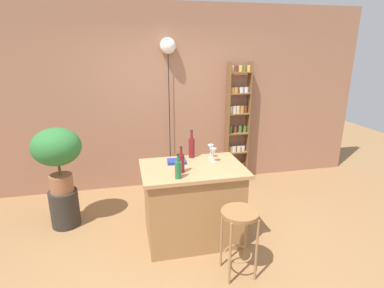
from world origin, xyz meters
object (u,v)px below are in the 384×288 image
at_px(bar_stool, 239,227).
at_px(pendant_globe_light, 168,48).
at_px(potted_plant, 57,151).
at_px(cookbook, 177,161).
at_px(bottle_spirits_clear, 181,163).
at_px(wine_glass_center, 213,152).
at_px(bottle_olive_oil, 178,169).
at_px(spice_shelf, 238,122).
at_px(bottle_wine_red, 192,147).
at_px(plant_stool, 65,208).
at_px(wine_glass_left, 211,148).

bearing_deg(bar_stool, pendant_globe_light, 98.03).
distance_m(potted_plant, cookbook, 1.43).
height_order(bottle_spirits_clear, cookbook, bottle_spirits_clear).
height_order(wine_glass_center, pendant_globe_light, pendant_globe_light).
relative_size(bottle_spirits_clear, bottle_olive_oil, 1.11).
bearing_deg(spice_shelf, wine_glass_center, -120.75).
xyz_separation_m(spice_shelf, wine_glass_center, (-0.83, -1.40, 0.01)).
bearing_deg(bar_stool, bottle_spirits_clear, 128.56).
height_order(bottle_wine_red, bottle_spirits_clear, bottle_wine_red).
height_order(plant_stool, bottle_olive_oil, bottle_olive_oil).
xyz_separation_m(plant_stool, potted_plant, (0.00, 0.00, 0.76)).
distance_m(spice_shelf, bottle_spirits_clear, 2.05).
distance_m(spice_shelf, cookbook, 1.83).
relative_size(spice_shelf, plant_stool, 4.20).
distance_m(potted_plant, bottle_wine_red, 1.59).
relative_size(wine_glass_left, pendant_globe_light, 0.07).
xyz_separation_m(bottle_spirits_clear, wine_glass_left, (0.43, 0.37, 0.01)).
bearing_deg(cookbook, bottle_olive_oil, -92.68).
xyz_separation_m(plant_stool, cookbook, (1.35, -0.45, 0.68)).
xyz_separation_m(plant_stool, bottle_spirits_clear, (1.35, -0.74, 0.77)).
relative_size(bottle_olive_oil, pendant_globe_light, 0.11).
distance_m(bottle_wine_red, wine_glass_left, 0.23).
distance_m(wine_glass_center, pendant_globe_light, 1.86).
distance_m(plant_stool, wine_glass_left, 1.98).
distance_m(bottle_spirits_clear, pendant_globe_light, 2.03).
bearing_deg(spice_shelf, wine_glass_left, -123.11).
distance_m(potted_plant, bottle_olive_oil, 1.57).
bearing_deg(spice_shelf, cookbook, -132.97).
bearing_deg(bottle_wine_red, wine_glass_center, -45.16).
bearing_deg(cookbook, wine_glass_center, -3.06).
distance_m(wine_glass_left, cookbook, 0.45).
bearing_deg(wine_glass_center, plant_stool, 163.78).
height_order(bottle_spirits_clear, wine_glass_center, bottle_spirits_clear).
xyz_separation_m(bar_stool, cookbook, (-0.45, 0.85, 0.39)).
height_order(plant_stool, wine_glass_center, wine_glass_center).
bearing_deg(potted_plant, bar_stool, -35.94).
xyz_separation_m(spice_shelf, potted_plant, (-2.60, -0.89, -0.01)).
distance_m(bar_stool, wine_glass_left, 1.05).
bearing_deg(pendant_globe_light, wine_glass_left, -77.34).
bearing_deg(spice_shelf, bar_stool, -110.03).
bearing_deg(bottle_spirits_clear, wine_glass_left, 40.66).
bearing_deg(bottle_spirits_clear, plant_stool, 151.24).
relative_size(potted_plant, wine_glass_left, 4.90).
bearing_deg(potted_plant, plant_stool, 0.00).
bearing_deg(plant_stool, cookbook, -18.57).
bearing_deg(potted_plant, bottle_olive_oil, -34.41).
bearing_deg(wine_glass_center, potted_plant, 163.78).
relative_size(bar_stool, bottle_spirits_clear, 2.40).
bearing_deg(cookbook, spice_shelf, 52.17).
distance_m(spice_shelf, bottle_wine_red, 1.58).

